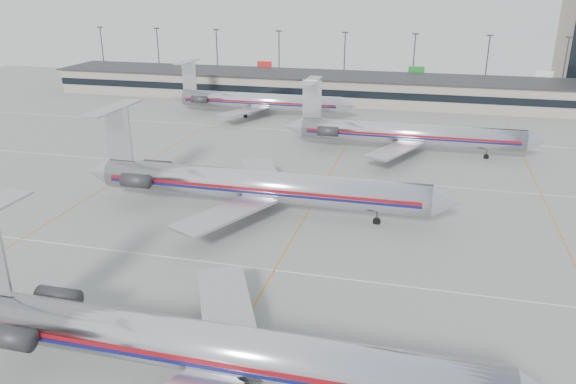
% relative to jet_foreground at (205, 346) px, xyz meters
% --- Properties ---
extents(ground, '(260.00, 260.00, 0.00)m').
position_rel_jet_foreground_xyz_m(ground, '(-0.00, 8.09, -3.49)').
color(ground, gray).
rests_on(ground, ground).
extents(apron_markings, '(160.00, 0.15, 0.02)m').
position_rel_jet_foreground_xyz_m(apron_markings, '(-0.00, 18.09, -3.48)').
color(apron_markings, silver).
rests_on(apron_markings, ground).
extents(terminal, '(162.00, 17.00, 6.25)m').
position_rel_jet_foreground_xyz_m(terminal, '(-0.00, 106.07, -0.33)').
color(terminal, gray).
rests_on(terminal, ground).
extents(light_mast_row, '(163.60, 0.40, 15.28)m').
position_rel_jet_foreground_xyz_m(light_mast_row, '(-0.00, 120.09, 5.09)').
color(light_mast_row, '#38383D').
rests_on(light_mast_row, ground).
extents(jet_foreground, '(45.98, 27.07, 12.04)m').
position_rel_jet_foreground_xyz_m(jet_foreground, '(0.00, 0.00, 0.00)').
color(jet_foreground, silver).
rests_on(jet_foreground, ground).
extents(jet_second_row, '(48.74, 28.70, 12.76)m').
position_rel_jet_foreground_xyz_m(jet_second_row, '(-6.70, 32.35, 0.21)').
color(jet_second_row, silver).
rests_on(jet_second_row, ground).
extents(jet_third_row, '(43.57, 26.80, 11.91)m').
position_rel_jet_foreground_xyz_m(jet_third_row, '(10.20, 63.77, -0.03)').
color(jet_third_row, silver).
rests_on(jet_third_row, ground).
extents(jet_back_row, '(41.85, 25.74, 11.44)m').
position_rel_jet_foreground_xyz_m(jet_back_row, '(-22.52, 84.68, -0.17)').
color(jet_back_row, silver).
rests_on(jet_back_row, ground).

